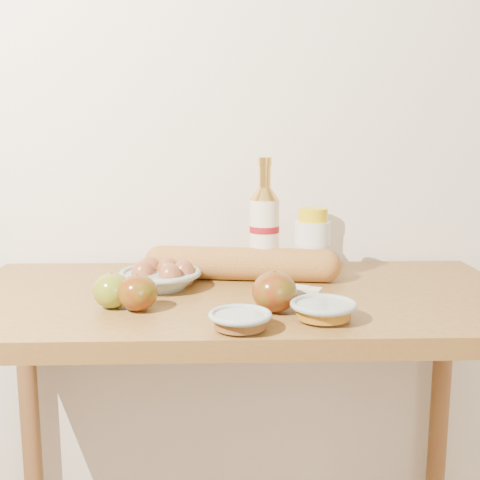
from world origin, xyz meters
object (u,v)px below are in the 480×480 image
at_px(table, 240,347).
at_px(cream_bottle, 312,246).
at_px(bourbon_bottle, 264,230).
at_px(egg_bowl, 161,277).
at_px(baguette, 242,264).

relative_size(table, cream_bottle, 7.27).
height_order(bourbon_bottle, egg_bowl, bourbon_bottle).
bearing_deg(egg_bowl, cream_bottle, 14.12).
height_order(table, bourbon_bottle, bourbon_bottle).
height_order(cream_bottle, egg_bowl, cream_bottle).
height_order(table, baguette, baguette).
xyz_separation_m(bourbon_bottle, baguette, (-0.05, -0.02, -0.08)).
distance_m(bourbon_bottle, baguette, 0.10).
height_order(bourbon_bottle, baguette, bourbon_bottle).
bearing_deg(baguette, egg_bowl, -150.74).
xyz_separation_m(bourbon_bottle, egg_bowl, (-0.23, -0.09, -0.09)).
bearing_deg(cream_bottle, table, -168.87).
height_order(egg_bowl, baguette, baguette).
xyz_separation_m(bourbon_bottle, cream_bottle, (0.11, -0.00, -0.04)).
bearing_deg(baguette, cream_bottle, 13.74).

